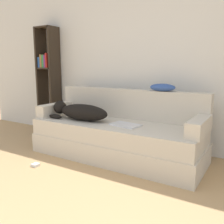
{
  "coord_description": "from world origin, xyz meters",
  "views": [
    {
      "loc": [
        1.45,
        -0.57,
        1.14
      ],
      "look_at": [
        -0.1,
        1.96,
        0.6
      ],
      "focal_mm": 40.0,
      "sensor_mm": 36.0,
      "label": 1
    }
  ],
  "objects_px": {
    "couch": "(116,140)",
    "power_adapter": "(35,165)",
    "laptop": "(125,125)",
    "bookshelf": "(48,75)",
    "throw_pillow": "(163,87)",
    "dog": "(80,112)"
  },
  "relations": [
    {
      "from": "bookshelf",
      "to": "power_adapter",
      "type": "bearing_deg",
      "value": -51.14
    },
    {
      "from": "laptop",
      "to": "dog",
      "type": "bearing_deg",
      "value": -169.25
    },
    {
      "from": "throw_pillow",
      "to": "power_adapter",
      "type": "bearing_deg",
      "value": -135.81
    },
    {
      "from": "couch",
      "to": "power_adapter",
      "type": "xyz_separation_m",
      "value": [
        -0.64,
        -0.75,
        -0.21
      ]
    },
    {
      "from": "laptop",
      "to": "power_adapter",
      "type": "bearing_deg",
      "value": -131.81
    },
    {
      "from": "laptop",
      "to": "bookshelf",
      "type": "height_order",
      "value": "bookshelf"
    },
    {
      "from": "couch",
      "to": "dog",
      "type": "relative_size",
      "value": 2.53
    },
    {
      "from": "laptop",
      "to": "throw_pillow",
      "type": "distance_m",
      "value": 0.66
    },
    {
      "from": "dog",
      "to": "laptop",
      "type": "bearing_deg",
      "value": 2.01
    },
    {
      "from": "bookshelf",
      "to": "power_adapter",
      "type": "distance_m",
      "value": 1.89
    },
    {
      "from": "couch",
      "to": "laptop",
      "type": "xyz_separation_m",
      "value": [
        0.18,
        -0.08,
        0.24
      ]
    },
    {
      "from": "power_adapter",
      "to": "throw_pillow",
      "type": "bearing_deg",
      "value": 44.19
    },
    {
      "from": "couch",
      "to": "dog",
      "type": "xyz_separation_m",
      "value": [
        -0.49,
        -0.1,
        0.34
      ]
    },
    {
      "from": "bookshelf",
      "to": "power_adapter",
      "type": "xyz_separation_m",
      "value": [
        1.01,
        -1.25,
        -0.99
      ]
    },
    {
      "from": "laptop",
      "to": "power_adapter",
      "type": "relative_size",
      "value": 4.81
    },
    {
      "from": "couch",
      "to": "throw_pillow",
      "type": "xyz_separation_m",
      "value": [
        0.47,
        0.33,
        0.67
      ]
    },
    {
      "from": "bookshelf",
      "to": "power_adapter",
      "type": "height_order",
      "value": "bookshelf"
    },
    {
      "from": "couch",
      "to": "laptop",
      "type": "bearing_deg",
      "value": -23.48
    },
    {
      "from": "bookshelf",
      "to": "laptop",
      "type": "bearing_deg",
      "value": -17.47
    },
    {
      "from": "laptop",
      "to": "throw_pillow",
      "type": "bearing_deg",
      "value": 62.98
    },
    {
      "from": "dog",
      "to": "power_adapter",
      "type": "relative_size",
      "value": 10.94
    },
    {
      "from": "throw_pillow",
      "to": "power_adapter",
      "type": "relative_size",
      "value": 4.1
    }
  ]
}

